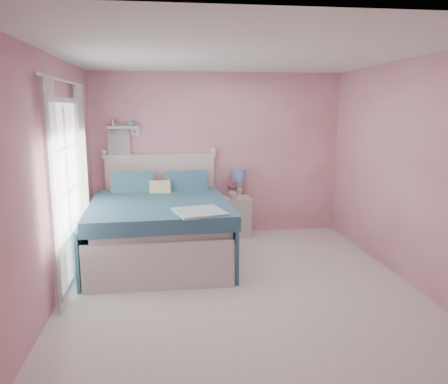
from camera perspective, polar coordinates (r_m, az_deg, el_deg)
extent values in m
plane|color=silver|center=(5.24, 2.03, -12.02)|extent=(4.50, 4.50, 0.00)
plane|color=tan|center=(7.09, -0.84, 4.91)|extent=(4.00, 0.00, 4.00)
plane|color=tan|center=(2.74, 9.87, -4.97)|extent=(4.00, 0.00, 4.00)
plane|color=tan|center=(4.97, -21.28, 1.58)|extent=(0.00, 4.50, 4.50)
plane|color=tan|center=(5.57, 22.91, 2.40)|extent=(0.00, 4.50, 4.50)
plane|color=white|center=(4.86, 2.25, 17.51)|extent=(4.50, 4.50, 0.00)
cube|color=silver|center=(6.11, -8.27, -6.34)|extent=(1.77, 2.28, 0.48)
cube|color=silver|center=(6.02, -8.35, -3.41)|extent=(1.71, 2.22, 0.16)
cube|color=silver|center=(7.09, -8.22, -0.65)|extent=(1.71, 0.07, 1.27)
cube|color=silver|center=(6.99, -8.37, 4.70)|extent=(1.77, 0.09, 0.06)
cube|color=silver|center=(5.05, -8.47, -9.63)|extent=(1.71, 0.06, 0.56)
cube|color=#346982|center=(5.84, -8.42, -2.16)|extent=(1.88, 2.03, 0.18)
cube|color=#CE8590|center=(6.76, -11.68, 0.48)|extent=(0.69, 0.31, 0.43)
cube|color=#CE8590|center=(6.74, -4.93, 0.64)|extent=(0.69, 0.31, 0.43)
cube|color=#CCBC59|center=(6.46, -8.35, 0.12)|extent=(0.31, 0.23, 0.31)
cube|color=silver|center=(7.07, 1.57, -3.19)|extent=(0.44, 0.41, 0.64)
cube|color=silver|center=(6.84, 1.83, -2.05)|extent=(0.38, 0.02, 0.16)
sphere|color=white|center=(6.82, 1.86, -2.09)|extent=(0.03, 0.03, 0.03)
cylinder|color=white|center=(7.09, 1.93, -0.42)|extent=(0.14, 0.14, 0.02)
cylinder|color=white|center=(7.07, 1.94, 0.51)|extent=(0.07, 0.07, 0.24)
cylinder|color=#7091BB|center=(7.04, 1.95, 2.17)|extent=(0.22, 0.22, 0.20)
imported|color=silver|center=(7.00, 1.06, -0.03)|extent=(0.16, 0.16, 0.15)
imported|color=pink|center=(6.85, 1.21, -0.58)|extent=(0.12, 0.12, 0.07)
sphere|color=#C74465|center=(6.97, 1.06, 1.19)|extent=(0.06, 0.06, 0.06)
sphere|color=#C74465|center=(7.00, 1.36, 0.90)|extent=(0.06, 0.06, 0.06)
sphere|color=#C74465|center=(6.98, 0.72, 0.95)|extent=(0.06, 0.06, 0.06)
sphere|color=#C74465|center=(6.96, 1.26, 0.66)|extent=(0.06, 0.06, 0.06)
sphere|color=#C74465|center=(6.96, 0.84, 0.75)|extent=(0.06, 0.06, 0.06)
cube|color=silver|center=(6.97, -13.05, 8.24)|extent=(0.50, 0.14, 0.04)
cube|color=silver|center=(7.03, -12.98, 7.69)|extent=(0.50, 0.03, 0.12)
cylinder|color=#D18C99|center=(6.98, -14.31, 8.76)|extent=(0.06, 0.06, 0.10)
cube|color=#7091BB|center=(6.96, -12.07, 8.68)|extent=(0.08, 0.06, 0.07)
cube|color=white|center=(7.01, -13.52, 5.36)|extent=(0.34, 0.03, 0.72)
cube|color=silver|center=(5.29, -20.55, 11.19)|extent=(0.04, 1.32, 0.06)
cube|color=silver|center=(5.66, -19.12, -10.52)|extent=(0.04, 1.32, 0.06)
cube|color=silver|center=(4.79, -21.38, -1.81)|extent=(0.04, 0.06, 2.10)
cube|color=silver|center=(5.99, -18.52, 0.82)|extent=(0.04, 0.06, 2.10)
cube|color=white|center=(5.38, -19.81, -0.03)|extent=(0.02, 1.20, 2.04)
cube|color=white|center=(4.64, -21.22, -0.53)|extent=(0.04, 0.40, 2.32)
cube|color=white|center=(6.07, -17.93, 2.23)|extent=(0.04, 0.40, 2.32)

